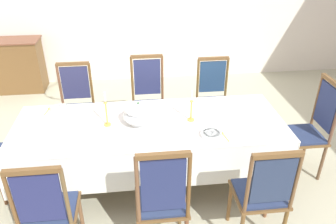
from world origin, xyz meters
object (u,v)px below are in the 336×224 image
at_px(dining_table, 150,129).
at_px(chair_south_c, 263,193).
at_px(chair_south_a, 48,210).
at_px(spoon_secondary, 49,109).
at_px(chair_north_c, 213,97).
at_px(candlestick_west, 106,112).
at_px(sideboard, 0,66).
at_px(spoon_primary, 223,134).
at_px(candlestick_east, 191,109).
at_px(bowl_near_left, 211,134).
at_px(chair_north_b, 148,99).
at_px(soup_tureen, 139,113).
at_px(chair_south_b, 162,199).
at_px(chair_north_a, 77,104).
at_px(chair_head_east, 311,128).
at_px(bowl_near_right, 59,109).

bearing_deg(dining_table, chair_south_c, -45.23).
bearing_deg(chair_south_a, spoon_secondary, 99.19).
bearing_deg(chair_north_c, candlestick_west, 34.32).
bearing_deg(sideboard, spoon_primary, 135.95).
relative_size(candlestick_east, bowl_near_left, 1.74).
distance_m(chair_south_a, chair_south_c, 1.78).
relative_size(chair_north_b, soup_tureen, 3.61).
height_order(chair_south_a, soup_tureen, chair_south_a).
distance_m(dining_table, chair_south_b, 0.92).
height_order(dining_table, chair_north_a, chair_north_a).
distance_m(candlestick_east, spoon_secondary, 1.58).
relative_size(chair_north_a, soup_tureen, 3.42).
xyz_separation_m(chair_north_a, bowl_near_left, (1.45, -1.23, 0.24)).
bearing_deg(bowl_near_left, soup_tureen, 154.23).
bearing_deg(sideboard, chair_north_a, 130.42).
xyz_separation_m(candlestick_east, spoon_primary, (0.26, -0.30, -0.13)).
relative_size(chair_north_c, soup_tureen, 3.40).
relative_size(dining_table, chair_north_b, 2.42).
height_order(soup_tureen, spoon_primary, soup_tureen).
distance_m(chair_north_a, chair_head_east, 2.81).
xyz_separation_m(chair_south_c, spoon_primary, (-0.21, 0.60, 0.22)).
height_order(bowl_near_right, sideboard, sideboard).
distance_m(dining_table, spoon_primary, 0.76).
distance_m(chair_north_a, candlestick_west, 1.07).
xyz_separation_m(bowl_near_right, spoon_secondary, (-0.12, 0.03, -0.02)).
bearing_deg(bowl_near_right, candlestick_west, -34.85).
xyz_separation_m(chair_north_a, soup_tureen, (0.77, -0.91, 0.33)).
height_order(chair_north_c, candlestick_east, candlestick_east).
xyz_separation_m(chair_north_b, sideboard, (-2.43, 1.77, -0.13)).
xyz_separation_m(dining_table, spoon_primary, (0.69, -0.30, 0.08)).
xyz_separation_m(bowl_near_left, spoon_secondary, (-1.66, 0.73, -0.02)).
distance_m(bowl_near_right, spoon_secondary, 0.13).
height_order(chair_south_b, candlestick_east, chair_south_b).
relative_size(chair_north_b, sideboard, 0.79).
bearing_deg(bowl_near_left, bowl_near_right, 155.43).
height_order(candlestick_west, candlestick_east, candlestick_west).
bearing_deg(soup_tureen, chair_north_b, 80.93).
bearing_deg(chair_north_a, chair_head_east, 161.22).
height_order(chair_south_c, candlestick_east, candlestick_east).
xyz_separation_m(soup_tureen, spoon_primary, (0.80, -0.30, -0.11)).
height_order(dining_table, soup_tureen, soup_tureen).
height_order(dining_table, sideboard, sideboard).
bearing_deg(chair_head_east, bowl_near_right, 82.23).
xyz_separation_m(chair_south_a, chair_north_c, (1.78, 1.81, -0.00)).
height_order(dining_table, chair_head_east, chair_head_east).
height_order(soup_tureen, spoon_secondary, soup_tureen).
bearing_deg(chair_north_b, bowl_near_left, 113.28).
bearing_deg(candlestick_west, chair_head_east, -0.00).
bearing_deg(spoon_secondary, candlestick_east, -4.57).
bearing_deg(chair_head_east, chair_north_c, 44.40).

